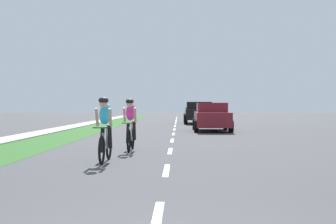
% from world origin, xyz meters
% --- Properties ---
extents(ground_plane, '(120.00, 120.00, 0.00)m').
position_xyz_m(ground_plane, '(0.00, 20.00, 0.00)').
color(ground_plane, '#424244').
extents(grass_verge, '(2.24, 70.00, 0.01)m').
position_xyz_m(grass_verge, '(-4.82, 20.00, 0.00)').
color(grass_verge, '#2D6026').
rests_on(grass_verge, ground_plane).
extents(sidewalk_concrete, '(1.22, 70.00, 0.10)m').
position_xyz_m(sidewalk_concrete, '(-6.56, 20.00, 0.00)').
color(sidewalk_concrete, '#B2ADA3').
rests_on(sidewalk_concrete, ground_plane).
extents(lane_markings_center, '(0.12, 53.80, 0.01)m').
position_xyz_m(lane_markings_center, '(0.00, 24.00, 0.00)').
color(lane_markings_center, white).
rests_on(lane_markings_center, ground_plane).
extents(cyclist_lead, '(0.42, 1.72, 1.58)m').
position_xyz_m(cyclist_lead, '(-1.52, 7.31, 0.81)').
color(cyclist_lead, black).
rests_on(cyclist_lead, ground_plane).
extents(cyclist_trailing, '(0.42, 1.72, 1.58)m').
position_xyz_m(cyclist_trailing, '(-1.20, 10.01, 0.81)').
color(cyclist_trailing, black).
rests_on(cyclist_trailing, ground_plane).
extents(sedan_maroon, '(1.98, 4.30, 1.52)m').
position_xyz_m(sedan_maroon, '(2.03, 20.57, 0.77)').
color(sedan_maroon, maroon).
rests_on(sedan_maroon, ground_plane).
extents(pickup_black, '(2.22, 5.10, 1.64)m').
position_xyz_m(pickup_black, '(1.75, 30.31, 0.83)').
color(pickup_black, black).
rests_on(pickup_black, ground_plane).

